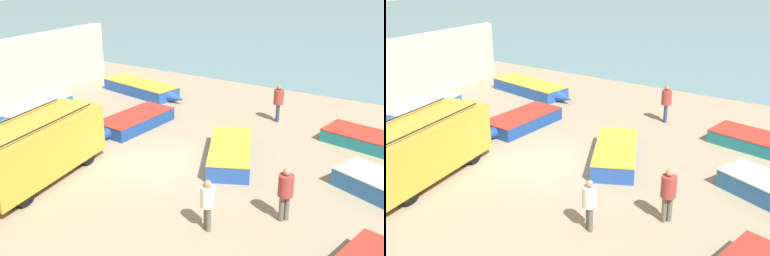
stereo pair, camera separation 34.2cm
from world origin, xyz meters
TOP-DOWN VIEW (x-y plane):
  - ground_plane at (0.00, 0.00)m, footprint 200.00×200.00m
  - parked_van at (-2.83, -3.25)m, footprint 2.70×5.66m
  - fishing_rowboat_0 at (-6.06, 6.89)m, footprint 5.74×2.33m
  - fishing_rowboat_1 at (6.39, 5.96)m, footprint 4.10×2.24m
  - fishing_rowboat_3 at (2.17, 1.77)m, footprint 2.98×4.59m
  - fishing_rowboat_5 at (-3.17, 2.49)m, footprint 1.91×4.54m
  - fishing_rowboat_6 at (-8.25, 1.03)m, footprint 2.27×5.00m
  - fisherman_0 at (2.09, 6.78)m, footprint 0.47×0.47m
  - fisherman_1 at (5.50, -1.16)m, footprint 0.45×0.45m
  - fisherman_2 at (3.81, -2.81)m, footprint 0.42×0.42m

SIDE VIEW (x-z plane):
  - ground_plane at x=0.00m, z-range 0.00..0.00m
  - fishing_rowboat_1 at x=6.39m, z-range 0.00..0.55m
  - fishing_rowboat_5 at x=-3.17m, z-range 0.00..0.60m
  - fishing_rowboat_6 at x=-8.25m, z-range 0.00..0.63m
  - fishing_rowboat_0 at x=-6.06m, z-range 0.00..0.65m
  - fishing_rowboat_3 at x=2.17m, z-range 0.00..0.66m
  - fisherman_2 at x=3.81m, z-range 0.16..1.77m
  - fisherman_1 at x=5.50m, z-range 0.17..1.90m
  - fisherman_0 at x=2.09m, z-range 0.17..1.95m
  - parked_van at x=-2.83m, z-range 0.05..2.30m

